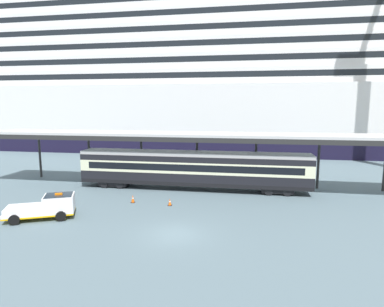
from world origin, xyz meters
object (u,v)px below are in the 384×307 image
Objects in this scene: train_carriage at (193,168)px; service_truck at (47,206)px; cruise_ship at (176,81)px; traffic_cone_near at (133,199)px; traffic_cone_mid at (170,202)px.

service_truck is (-10.11, -10.91, -1.32)m from train_carriage.
traffic_cone_near is at bearing -83.27° from cruise_ship.
cruise_ship reaches higher than service_truck.
train_carriage is 14.93m from service_truck.
train_carriage is at bearing 79.26° from traffic_cone_mid.
traffic_cone_mid is (8.37, -40.48, -13.97)m from cruise_ship.
cruise_ship reaches higher than traffic_cone_mid.
service_truck reaches higher than traffic_cone_near.
cruise_ship is 27.89× the size of service_truck.
service_truck is (-0.60, -45.36, -13.29)m from cruise_ship.
traffic_cone_near is (-4.77, -5.74, -1.95)m from train_carriage.
traffic_cone_mid is at bearing -4.38° from traffic_cone_near.
train_carriage reaches higher than traffic_cone_mid.
train_carriage is 7.72m from traffic_cone_near.
cruise_ship is at bearing 89.25° from service_truck.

